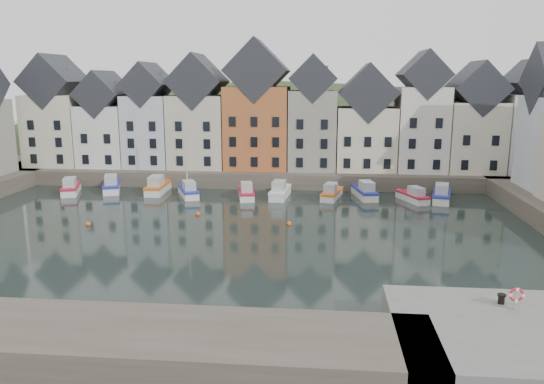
# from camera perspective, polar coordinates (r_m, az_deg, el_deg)

# --- Properties ---
(ground) EXTENTS (260.00, 260.00, 0.00)m
(ground) POSITION_cam_1_polar(r_m,az_deg,el_deg) (49.11, -5.54, -4.98)
(ground) COLOR black
(ground) RESTS_ON ground
(far_quay) EXTENTS (90.00, 16.00, 2.00)m
(far_quay) POSITION_cam_1_polar(r_m,az_deg,el_deg) (77.76, -1.39, 2.19)
(far_quay) COLOR #474236
(far_quay) RESTS_ON ground
(hillside) EXTENTS (153.60, 70.40, 64.00)m
(hillside) POSITION_cam_1_polar(r_m,az_deg,el_deg) (107.45, 0.32, -5.41)
(hillside) COLOR #23391C
(hillside) RESTS_ON ground
(far_terrace) EXTENTS (72.37, 8.16, 17.78)m
(far_terrace) POSITION_cam_1_polar(r_m,az_deg,el_deg) (74.50, 0.87, 7.87)
(far_terrace) COLOR beige
(far_terrace) RESTS_ON far_quay
(mooring_buoys) EXTENTS (20.50, 5.50, 0.50)m
(mooring_buoys) POSITION_cam_1_polar(r_m,az_deg,el_deg) (54.92, -8.60, -3.05)
(mooring_buoys) COLOR #D65A19
(mooring_buoys) RESTS_ON ground
(boat_a) EXTENTS (3.79, 6.40, 2.35)m
(boat_a) POSITION_cam_1_polar(r_m,az_deg,el_deg) (72.33, -20.82, 0.40)
(boat_a) COLOR silver
(boat_a) RESTS_ON ground
(boat_b) EXTENTS (4.11, 6.81, 2.50)m
(boat_b) POSITION_cam_1_polar(r_m,az_deg,el_deg) (72.00, -16.87, 0.66)
(boat_b) COLOR silver
(boat_b) RESTS_ON ground
(boat_c) EXTENTS (2.32, 6.71, 2.55)m
(boat_c) POSITION_cam_1_polar(r_m,az_deg,el_deg) (69.60, -12.17, 0.55)
(boat_c) COLOR silver
(boat_c) RESTS_ON ground
(boat_d) EXTENTS (4.04, 6.15, 11.30)m
(boat_d) POSITION_cam_1_polar(r_m,az_deg,el_deg) (66.68, -8.98, 0.15)
(boat_d) COLOR silver
(boat_d) RESTS_ON ground
(boat_e) EXTENTS (2.89, 6.10, 2.25)m
(boat_e) POSITION_cam_1_polar(r_m,az_deg,el_deg) (65.10, -2.78, -0.07)
(boat_e) COLOR silver
(boat_e) RESTS_ON ground
(boat_f) EXTENTS (2.44, 6.45, 2.43)m
(boat_f) POSITION_cam_1_polar(r_m,az_deg,el_deg) (65.32, 0.86, 0.04)
(boat_f) COLOR silver
(boat_f) RESTS_ON ground
(boat_g) EXTENTS (2.99, 5.99, 2.20)m
(boat_g) POSITION_cam_1_polar(r_m,az_deg,el_deg) (65.05, 6.43, -0.15)
(boat_g) COLOR silver
(boat_g) RESTS_ON ground
(boat_h) EXTENTS (3.11, 6.51, 2.40)m
(boat_h) POSITION_cam_1_polar(r_m,az_deg,el_deg) (66.19, 9.95, 0.01)
(boat_h) COLOR silver
(boat_h) RESTS_ON ground
(boat_i) EXTENTS (3.56, 5.58, 2.05)m
(boat_i) POSITION_cam_1_polar(r_m,az_deg,el_deg) (65.41, 14.94, -0.46)
(boat_i) COLOR silver
(boat_i) RESTS_ON ground
(boat_j) EXTENTS (3.38, 6.62, 2.43)m
(boat_j) POSITION_cam_1_polar(r_m,az_deg,el_deg) (66.57, 17.77, -0.32)
(boat_j) COLOR silver
(boat_j) RESTS_ON ground
(mooring_bollard) EXTENTS (0.48, 0.48, 0.56)m
(mooring_bollard) POSITION_cam_1_polar(r_m,az_deg,el_deg) (32.90, 23.45, -10.46)
(mooring_bollard) COLOR black
(mooring_bollard) RESTS_ON near_quay
(life_ring_post) EXTENTS (0.80, 0.17, 1.30)m
(life_ring_post) POSITION_cam_1_polar(r_m,az_deg,el_deg) (32.13, 24.80, -10.06)
(life_ring_post) COLOR gray
(life_ring_post) RESTS_ON near_quay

